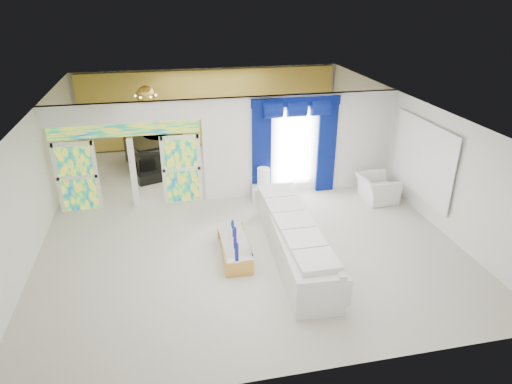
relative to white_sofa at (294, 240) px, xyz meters
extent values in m
plane|color=#B7AF9E|center=(-0.91, 2.56, -0.42)|extent=(12.00, 12.00, 0.00)
cube|color=white|center=(1.24, 3.56, 1.08)|extent=(5.70, 0.18, 3.00)
cube|color=white|center=(-3.76, 3.56, 2.30)|extent=(4.30, 0.18, 0.55)
cube|color=#994C3F|center=(-5.19, 3.56, 0.58)|extent=(0.95, 0.04, 2.00)
cube|color=#994C3F|center=(-2.34, 3.56, 0.58)|extent=(0.95, 0.04, 2.00)
cube|color=#994C3F|center=(-3.76, 3.56, 1.83)|extent=(4.00, 0.05, 0.35)
cube|color=white|center=(0.99, 3.46, 1.03)|extent=(1.00, 0.02, 2.30)
cube|color=#03104A|center=(-0.01, 3.43, 0.98)|extent=(0.55, 0.10, 2.80)
cube|color=#03104A|center=(1.99, 3.43, 0.98)|extent=(0.55, 0.10, 2.80)
cube|color=#03104A|center=(0.99, 3.43, 2.40)|extent=(2.60, 0.12, 0.25)
cube|color=white|center=(4.03, 1.56, 1.13)|extent=(0.04, 2.70, 1.90)
cube|color=gold|center=(-0.91, 8.46, 1.08)|extent=(9.70, 0.12, 2.90)
cube|color=silver|center=(0.00, 0.00, 0.00)|extent=(1.19, 4.51, 0.85)
cube|color=gold|center=(-1.35, 0.30, -0.23)|extent=(0.68, 1.81, 0.40)
cube|color=white|center=(0.28, 3.13, -0.22)|extent=(1.29, 0.53, 0.42)
cylinder|color=white|center=(-0.02, 3.13, 0.28)|extent=(0.36, 0.36, 0.58)
imported|color=silver|center=(3.26, 2.44, -0.06)|extent=(1.00, 1.14, 0.73)
cube|color=black|center=(-3.24, 6.76, 0.04)|extent=(1.93, 2.19, 0.92)
cube|color=black|center=(-3.24, 5.16, -0.27)|extent=(1.02, 0.67, 0.32)
cube|color=tan|center=(-5.28, 4.91, 0.01)|extent=(0.64, 0.58, 0.88)
sphere|color=gold|center=(-3.21, 5.96, 2.23)|extent=(0.60, 0.60, 0.60)
cylinder|color=#1E1593|center=(-1.32, 0.38, 0.11)|extent=(0.08, 0.08, 0.27)
cylinder|color=white|center=(-1.40, 0.63, 0.03)|extent=(0.11, 0.11, 0.13)
cylinder|color=navy|center=(-1.30, 0.85, 0.07)|extent=(0.08, 0.08, 0.20)
cylinder|color=navy|center=(-1.39, -0.27, 0.09)|extent=(0.09, 0.09, 0.24)
camera|label=1|loc=(-2.71, -8.62, 5.36)|focal=31.51mm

